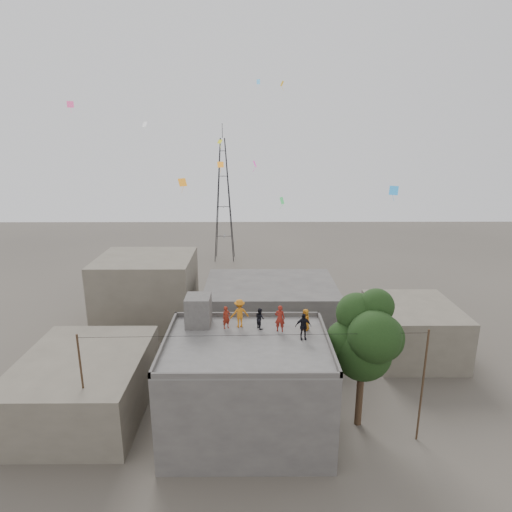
{
  "coord_description": "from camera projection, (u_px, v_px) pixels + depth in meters",
  "views": [
    {
      "loc": [
        0.42,
        -23.43,
        18.02
      ],
      "look_at": [
        0.58,
        2.11,
        10.94
      ],
      "focal_mm": 30.0,
      "sensor_mm": 36.0,
      "label": 1
    }
  ],
  "objects": [
    {
      "name": "neighbor_north",
      "position": [
        270.0,
        309.0,
        40.22
      ],
      "size": [
        12.0,
        9.0,
        5.0
      ],
      "primitive_type": "cube",
      "color": "#484543",
      "rests_on": "ground"
    },
    {
      "name": "transmission_tower",
      "position": [
        224.0,
        200.0,
        63.49
      ],
      "size": [
        2.97,
        2.97,
        20.01
      ],
      "color": "black",
      "rests_on": "ground"
    },
    {
      "name": "person_red_adult",
      "position": [
        280.0,
        318.0,
        27.06
      ],
      "size": [
        0.71,
        0.53,
        1.76
      ],
      "primitive_type": "imported",
      "rotation": [
        0.0,
        0.0,
        2.96
      ],
      "color": "maroon",
      "rests_on": "main_building"
    },
    {
      "name": "tree",
      "position": [
        366.0,
        338.0,
        26.38
      ],
      "size": [
        4.9,
        4.6,
        9.1
      ],
      "color": "black",
      "rests_on": "ground"
    },
    {
      "name": "ground",
      "position": [
        247.0,
        429.0,
        27.39
      ],
      "size": [
        140.0,
        140.0,
        0.0
      ],
      "primitive_type": "plane",
      "color": "#443F38",
      "rests_on": "ground"
    },
    {
      "name": "person_red_child",
      "position": [
        226.0,
        317.0,
        27.54
      ],
      "size": [
        0.65,
        0.59,
        1.49
      ],
      "primitive_type": "imported",
      "rotation": [
        0.0,
        0.0,
        0.56
      ],
      "color": "maroon",
      "rests_on": "main_building"
    },
    {
      "name": "person_dark_child",
      "position": [
        260.0,
        318.0,
        27.55
      ],
      "size": [
        0.78,
        0.83,
        1.37
      ],
      "primitive_type": "imported",
      "rotation": [
        0.0,
        0.0,
        2.07
      ],
      "color": "black",
      "rests_on": "main_building"
    },
    {
      "name": "neighbor_east",
      "position": [
        412.0,
        330.0,
        36.52
      ],
      "size": [
        7.0,
        8.0,
        4.4
      ],
      "primitive_type": "cube",
      "color": "#5D5649",
      "rests_on": "ground"
    },
    {
      "name": "main_building",
      "position": [
        247.0,
        387.0,
        26.57
      ],
      "size": [
        10.0,
        8.0,
        6.1
      ],
      "color": "#484543",
      "rests_on": "ground"
    },
    {
      "name": "person_orange_adult",
      "position": [
        240.0,
        313.0,
        27.68
      ],
      "size": [
        1.36,
        0.99,
        1.89
      ],
      "primitive_type": "imported",
      "rotation": [
        0.0,
        0.0,
        -2.88
      ],
      "color": "#C86F16",
      "rests_on": "main_building"
    },
    {
      "name": "stair_head_box",
      "position": [
        198.0,
        311.0,
        27.98
      ],
      "size": [
        1.6,
        1.8,
        2.0
      ],
      "primitive_type": "cube",
      "color": "#484543",
      "rests_on": "main_building"
    },
    {
      "name": "neighbor_west",
      "position": [
        84.0,
        385.0,
        28.71
      ],
      "size": [
        8.0,
        10.0,
        4.0
      ],
      "primitive_type": "cube",
      "color": "#5D5649",
      "rests_on": "ground"
    },
    {
      "name": "kites",
      "position": [
        249.0,
        149.0,
        30.85
      ],
      "size": [
        21.98,
        17.94,
        9.59
      ],
      "color": "orange",
      "rests_on": "ground"
    },
    {
      "name": "utility_line",
      "position": [
        255.0,
        387.0,
        25.16
      ],
      "size": [
        20.12,
        0.62,
        7.4
      ],
      "color": "black",
      "rests_on": "ground"
    },
    {
      "name": "parapet",
      "position": [
        247.0,
        340.0,
        25.72
      ],
      "size": [
        10.0,
        8.0,
        0.3
      ],
      "color": "#484543",
      "rests_on": "main_building"
    },
    {
      "name": "person_orange_child",
      "position": [
        306.0,
        320.0,
        27.29
      ],
      "size": [
        0.8,
        0.82,
        1.42
      ],
      "primitive_type": "imported",
      "rotation": [
        0.0,
        0.0,
        -0.82
      ],
      "color": "#BF6C15",
      "rests_on": "main_building"
    },
    {
      "name": "neighbor_northwest",
      "position": [
        147.0,
        292.0,
        41.81
      ],
      "size": [
        9.0,
        8.0,
        7.0
      ],
      "primitive_type": "cube",
      "color": "#5D5649",
      "rests_on": "ground"
    },
    {
      "name": "person_dark_adult",
      "position": [
        303.0,
        326.0,
        26.01
      ],
      "size": [
        1.01,
        0.48,
        1.68
      ],
      "primitive_type": "imported",
      "rotation": [
        0.0,
        0.0,
        0.07
      ],
      "color": "black",
      "rests_on": "main_building"
    }
  ]
}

